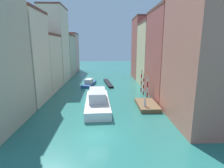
{
  "coord_description": "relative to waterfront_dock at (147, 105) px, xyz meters",
  "views": [
    {
      "loc": [
        1.02,
        -19.4,
        10.47
      ],
      "look_at": [
        2.6,
        21.8,
        1.5
      ],
      "focal_mm": 28.64,
      "sensor_mm": 36.0,
      "label": 1
    }
  ],
  "objects": [
    {
      "name": "motorboat_0",
      "position": [
        -11.57,
        17.48,
        0.28
      ],
      "size": [
        3.56,
        7.64,
        1.72
      ],
      "color": "#234C93",
      "rests_on": "ground"
    },
    {
      "name": "gondola_black",
      "position": [
        -6.44,
        18.99,
        -0.09
      ],
      "size": [
        2.65,
        10.77,
        0.47
      ],
      "color": "black",
      "rests_on": "ground"
    },
    {
      "name": "vaporetto_white",
      "position": [
        -8.6,
        0.27,
        0.76
      ],
      "size": [
        4.56,
        12.94,
        2.98
      ],
      "color": "white",
      "rests_on": "ground"
    },
    {
      "name": "mooring_pole_2",
      "position": [
        1.06,
        10.52,
        2.29
      ],
      "size": [
        0.3,
        0.3,
        5.15
      ],
      "color": "red",
      "rests_on": "ground"
    },
    {
      "name": "building_right_2",
      "position": [
        5.04,
        17.51,
        7.88
      ],
      "size": [
        6.28,
        11.28,
        16.39
      ],
      "color": "beige",
      "rests_on": "ground"
    },
    {
      "name": "waterfront_dock",
      "position": [
        0.0,
        0.0,
        0.0
      ],
      "size": [
        3.34,
        6.37,
        0.65
      ],
      "color": "brown",
      "rests_on": "ground"
    },
    {
      "name": "building_right_3",
      "position": [
        5.04,
        28.61,
        9.19
      ],
      "size": [
        6.28,
        10.93,
        19.01
      ],
      "color": "#B25147",
      "rests_on": "ground"
    },
    {
      "name": "mooring_pole_0",
      "position": [
        1.23,
        5.18,
        2.08
      ],
      "size": [
        0.29,
        0.29,
        4.73
      ],
      "color": "red",
      "rests_on": "ground"
    },
    {
      "name": "ground_plane",
      "position": [
        -8.23,
        14.64,
        -0.33
      ],
      "size": [
        154.0,
        154.0,
        0.0
      ],
      "primitive_type": "plane",
      "color": "#28756B"
    },
    {
      "name": "building_left_1",
      "position": [
        -21.51,
        3.6,
        8.0
      ],
      "size": [
        6.28,
        9.01,
        16.64
      ],
      "color": "beige",
      "rests_on": "ground"
    },
    {
      "name": "building_right_1",
      "position": [
        5.04,
        5.69,
        8.39
      ],
      "size": [
        6.28,
        12.0,
        17.41
      ],
      "color": "#B25147",
      "rests_on": "ground"
    },
    {
      "name": "building_left_4",
      "position": [
        -21.51,
        34.62,
        6.75
      ],
      "size": [
        6.28,
        11.21,
        14.13
      ],
      "color": "#BCB299",
      "rests_on": "ground"
    },
    {
      "name": "building_left_5",
      "position": [
        -21.51,
        45.11,
        7.3
      ],
      "size": [
        6.28,
        9.24,
        15.24
      ],
      "color": "tan",
      "rests_on": "ground"
    },
    {
      "name": "building_right_0",
      "position": [
        5.04,
        -6.28,
        10.62
      ],
      "size": [
        6.28,
        11.75,
        21.88
      ],
      "color": "#C6705B",
      "rests_on": "ground"
    },
    {
      "name": "mooring_pole_1",
      "position": [
        0.96,
        7.7,
        1.99
      ],
      "size": [
        0.29,
        0.29,
        4.55
      ],
      "color": "red",
      "rests_on": "ground"
    },
    {
      "name": "building_left_2",
      "position": [
        -21.51,
        13.24,
        6.22
      ],
      "size": [
        6.28,
        10.36,
        13.06
      ],
      "color": "beige",
      "rests_on": "ground"
    },
    {
      "name": "building_left_3",
      "position": [
        -21.51,
        23.75,
        10.18
      ],
      "size": [
        6.28,
        9.94,
        21.01
      ],
      "color": "beige",
      "rests_on": "ground"
    },
    {
      "name": "person_on_dock",
      "position": [
        -0.75,
        -1.57,
        1.01
      ],
      "size": [
        0.36,
        0.36,
        1.49
      ],
      "color": "white",
      "rests_on": "waterfront_dock"
    }
  ]
}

